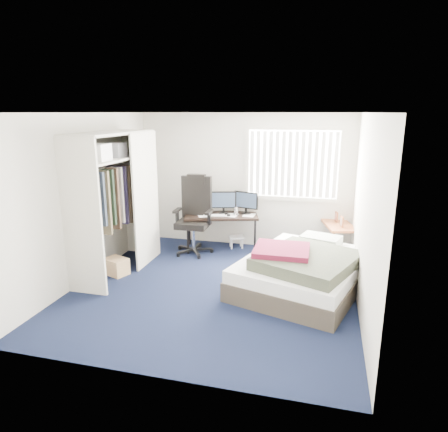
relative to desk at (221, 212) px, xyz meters
The scene contains 10 objects.
ground 1.92m from the desk, 78.65° to the right, with size 4.20×4.20×0.00m, color black.
room_shell 1.96m from the desk, 78.65° to the right, with size 4.20×4.20×4.20m.
window_assembly 1.57m from the desk, 12.85° to the left, with size 1.72×0.09×1.32m.
closet 2.09m from the desk, 131.53° to the right, with size 0.64×1.84×2.22m.
desk is the anchor object (origin of this frame).
office_chair 0.54m from the desk, 146.56° to the right, with size 0.68×0.68×1.42m.
footstool 0.60m from the desk, 19.35° to the left, with size 0.34×0.31×0.23m.
nightstand 2.11m from the desk, ahead, with size 0.66×0.98×0.79m.
bed 2.19m from the desk, 41.77° to the right, with size 2.10×2.45×0.68m.
pine_box 2.17m from the desk, 128.39° to the right, with size 0.35×0.26×0.26m, color tan.
Camera 1 is at (1.48, -5.20, 2.51)m, focal length 32.00 mm.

